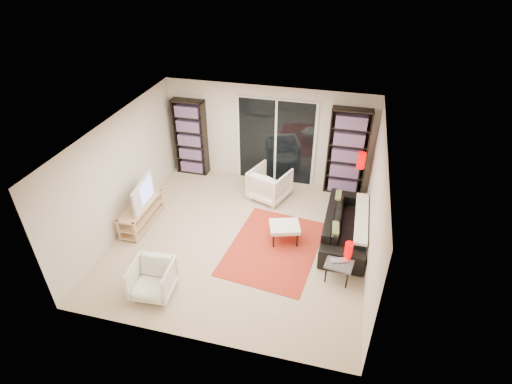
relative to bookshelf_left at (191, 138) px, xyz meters
The scene contains 20 objects.
floor 3.19m from the bookshelf_left, 50.10° to the right, with size 5.00×5.00×0.00m, color #C3B38C.
wall_back 1.97m from the bookshelf_left, ahead, with size 5.00×0.02×2.40m, color beige.
wall_front 5.22m from the bookshelf_left, 68.02° to the right, with size 5.00×0.02×2.40m, color beige.
wall_left 2.41m from the bookshelf_left, 103.27° to the right, with size 0.02×5.00×2.40m, color beige.
wall_right 5.03m from the bookshelf_left, 27.66° to the right, with size 0.02×5.00×2.40m, color beige.
ceiling 3.36m from the bookshelf_left, 50.10° to the right, with size 5.00×5.00×0.02m, color white.
sliding_door 2.16m from the bookshelf_left, ahead, with size 1.92×0.08×2.16m.
bookshelf_left is the anchor object (origin of this frame).
bookshelf_right 3.85m from the bookshelf_left, ahead, with size 0.90×0.30×2.10m.
tv_stand 2.47m from the bookshelf_left, 95.89° to the right, with size 0.42×1.31×0.50m.
tv 2.37m from the bookshelf_left, 95.41° to the right, with size 0.99×0.13×0.57m, color black.
rug 3.75m from the bookshelf_left, 42.54° to the right, with size 1.68×2.27×0.01m, color #B22D1C.
sofa 4.44m from the bookshelf_left, 23.70° to the right, with size 2.18×0.85×0.64m, color black.
armchair_back 2.38m from the bookshelf_left, 17.78° to the right, with size 0.80×0.83×0.75m, color white.
armchair_front 4.24m from the bookshelf_left, 77.78° to the right, with size 0.68×0.70×0.64m, color white.
ottoman 3.62m from the bookshelf_left, 37.61° to the right, with size 0.71×0.64×0.40m.
side_table 4.99m from the bookshelf_left, 36.70° to the right, with size 0.54×0.54×0.40m.
laptop 5.00m from the bookshelf_left, 37.05° to the right, with size 0.32×0.20×0.03m, color silver.
table_lamp 4.99m from the bookshelf_left, 34.51° to the right, with size 0.15×0.15×0.33m, color #E40000.
floor_lamp 4.20m from the bookshelf_left, ahead, with size 0.20×0.20×1.33m.
Camera 1 is at (1.85, -6.06, 5.34)m, focal length 28.00 mm.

